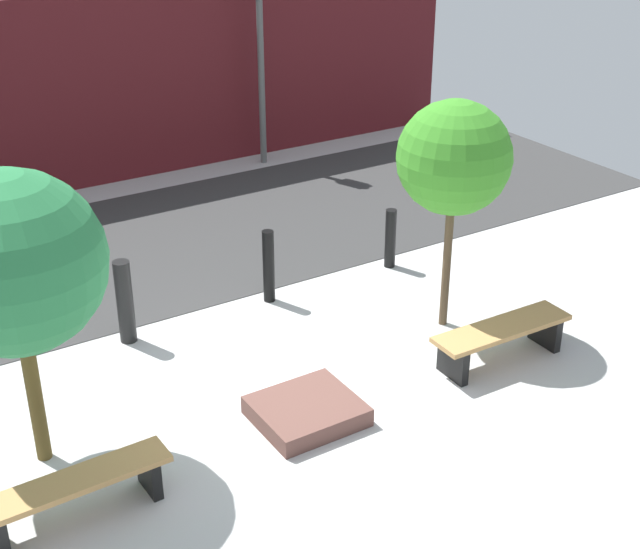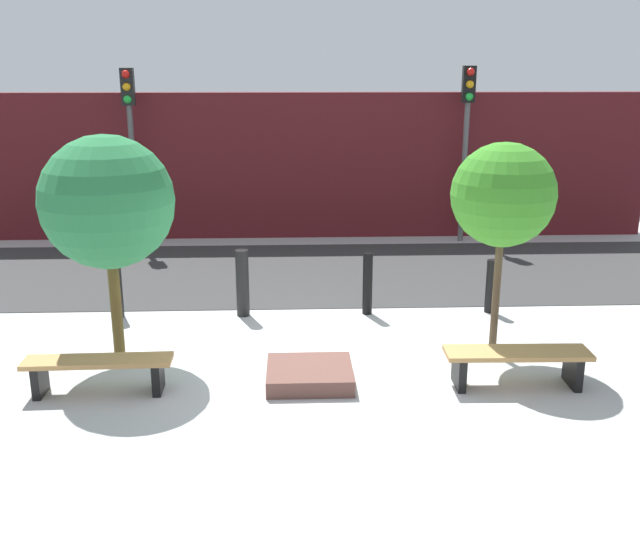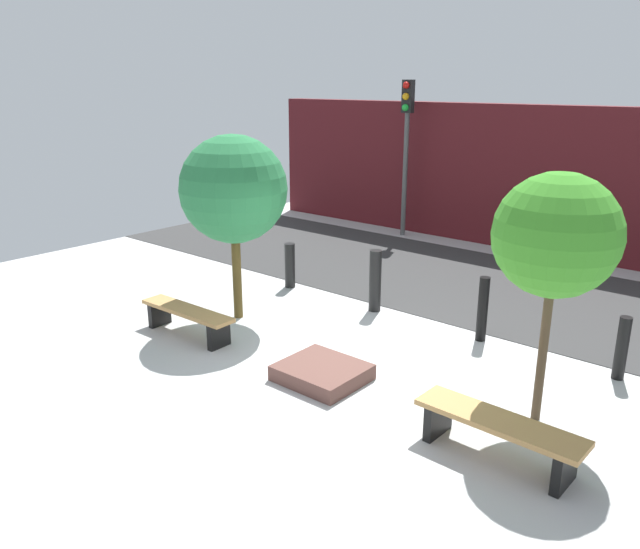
% 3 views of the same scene
% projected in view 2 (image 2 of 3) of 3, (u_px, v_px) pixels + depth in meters
% --- Properties ---
extents(ground_plane, '(18.00, 18.00, 0.00)m').
position_uv_depth(ground_plane, '(309.00, 366.00, 9.51)').
color(ground_plane, '#B6B6B6').
extents(road_strip, '(18.00, 4.46, 0.01)m').
position_uv_depth(road_strip, '(303.00, 272.00, 13.90)').
color(road_strip, '#353535').
rests_on(road_strip, ground).
extents(building_facade, '(16.20, 0.50, 3.32)m').
position_uv_depth(building_facade, '(300.00, 166.00, 16.56)').
color(building_facade, '#511419').
rests_on(building_facade, ground).
extents(bench_left, '(1.79, 0.43, 0.45)m').
position_uv_depth(bench_left, '(98.00, 368.00, 8.65)').
color(bench_left, black).
rests_on(bench_left, ground).
extents(bench_right, '(1.80, 0.51, 0.47)m').
position_uv_depth(bench_right, '(517.00, 360.00, 8.84)').
color(bench_right, black).
rests_on(bench_right, ground).
extents(planter_bed, '(1.08, 0.97, 0.21)m').
position_uv_depth(planter_bed, '(310.00, 375.00, 9.00)').
color(planter_bed, brown).
rests_on(planter_bed, ground).
extents(tree_behind_left_bench, '(1.73, 1.73, 3.04)m').
position_uv_depth(tree_behind_left_bench, '(107.00, 203.00, 9.15)').
color(tree_behind_left_bench, brown).
rests_on(tree_behind_left_bench, ground).
extents(tree_behind_right_bench, '(1.38, 1.38, 2.92)m').
position_uv_depth(tree_behind_right_bench, '(503.00, 196.00, 9.33)').
color(tree_behind_right_bench, '#4F3D29').
rests_on(tree_behind_right_bench, ground).
extents(bollard_far_left, '(0.20, 0.20, 0.86)m').
position_uv_depth(bollard_far_left, '(116.00, 291.00, 11.29)').
color(bollard_far_left, black).
rests_on(bollard_far_left, ground).
extents(bollard_left, '(0.21, 0.21, 1.08)m').
position_uv_depth(bollard_left, '(242.00, 283.00, 11.33)').
color(bollard_left, black).
rests_on(bollard_left, ground).
extents(bollard_center, '(0.16, 0.16, 1.01)m').
position_uv_depth(bollard_center, '(368.00, 284.00, 11.42)').
color(bollard_center, black).
rests_on(bollard_center, ground).
extents(bollard_right, '(0.16, 0.16, 0.88)m').
position_uv_depth(bollard_right, '(491.00, 286.00, 11.52)').
color(bollard_right, black).
rests_on(bollard_right, ground).
extents(traffic_light_west, '(0.28, 0.27, 3.85)m').
position_uv_depth(traffic_light_west, '(130.00, 125.00, 15.44)').
color(traffic_light_west, '#505050').
rests_on(traffic_light_west, ground).
extents(traffic_light_mid_west, '(0.28, 0.27, 3.89)m').
position_uv_depth(traffic_light_mid_west, '(467.00, 123.00, 15.72)').
color(traffic_light_mid_west, '#565656').
rests_on(traffic_light_mid_west, ground).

